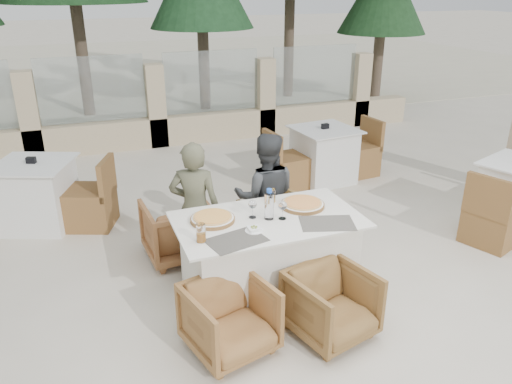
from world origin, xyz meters
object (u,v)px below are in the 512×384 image
object	(u,v)px
pizza_right	(303,204)
water_bottle	(269,204)
diner_left	(195,209)
pizza_left	(213,218)
wine_glass_centre	(252,208)
armchair_near_left	(230,319)
wine_glass_near	(283,209)
armchair_near_right	(332,304)
dining_table	(268,258)
armchair_far_right	(279,226)
olive_dish	(254,229)
bg_table_b	(324,155)
beer_glass_right	(272,196)
armchair_far_left	(178,230)
beer_glass_left	(201,233)
bg_table_a	(37,195)
diner_right	(266,197)

from	to	relation	value
pizza_right	water_bottle	distance (m)	0.41
diner_left	pizza_left	bearing A→B (deg)	116.24
wine_glass_centre	armchair_near_left	world-z (taller)	wine_glass_centre
wine_glass_near	armchair_near_right	xyz separation A→B (m)	(0.16, -0.64, -0.58)
dining_table	armchair_near_left	distance (m)	0.80
armchair_far_right	olive_dish	bearing A→B (deg)	37.93
water_bottle	bg_table_b	world-z (taller)	water_bottle
wine_glass_centre	armchair_near_right	world-z (taller)	wine_glass_centre
beer_glass_right	armchair_far_left	world-z (taller)	beer_glass_right
olive_dish	armchair_far_left	size ratio (longest dim) A/B	0.17
beer_glass_left	armchair_near_left	xyz separation A→B (m)	(0.10, -0.39, -0.56)
beer_glass_left	wine_glass_centre	bearing A→B (deg)	26.61
beer_glass_right	diner_left	bearing A→B (deg)	152.89
dining_table	armchair_near_left	xyz separation A→B (m)	(-0.54, -0.58, -0.10)
armchair_far_right	bg_table_a	bearing A→B (deg)	-51.17
armchair_near_left	wine_glass_near	bearing A→B (deg)	24.76
diner_right	bg_table_b	distance (m)	2.32
water_bottle	dining_table	bearing A→B (deg)	157.45
wine_glass_near	olive_dish	xyz separation A→B (m)	(-0.31, -0.13, -0.07)
pizza_left	armchair_far_right	xyz separation A→B (m)	(0.86, 0.58, -0.49)
pizza_right	beer_glass_left	distance (m)	1.08
water_bottle	beer_glass_left	size ratio (longest dim) A/B	1.85
armchair_near_left	pizza_right	bearing A→B (deg)	22.85
wine_glass_near	dining_table	bearing A→B (deg)	157.55
bg_table_a	armchair_far_right	bearing A→B (deg)	-12.03
beer_glass_left	diner_right	distance (m)	1.26
pizza_left	armchair_far_right	world-z (taller)	pizza_left
diner_left	bg_table_a	world-z (taller)	diner_left
pizza_left	water_bottle	size ratio (longest dim) A/B	1.37
beer_glass_left	pizza_left	bearing A→B (deg)	60.03
water_bottle	wine_glass_near	size ratio (longest dim) A/B	1.50
wine_glass_centre	diner_right	bearing A→B (deg)	59.27
beer_glass_right	pizza_left	bearing A→B (deg)	-162.59
beer_glass_right	armchair_far_left	xyz separation A→B (m)	(-0.77, 0.66, -0.53)
pizza_right	dining_table	bearing A→B (deg)	-161.86
armchair_near_left	armchair_near_right	size ratio (longest dim) A/B	1.00
water_bottle	armchair_near_right	size ratio (longest dim) A/B	0.45
beer_glass_left	diner_right	world-z (taller)	diner_right
dining_table	water_bottle	distance (m)	0.52
wine_glass_near	diner_left	world-z (taller)	diner_left
pizza_right	olive_dish	xyz separation A→B (m)	(-0.58, -0.30, -0.00)
armchair_far_left	diner_right	xyz separation A→B (m)	(0.85, -0.29, 0.36)
water_bottle	bg_table_a	size ratio (longest dim) A/B	0.17
beer_glass_left	armchair_far_right	size ratio (longest dim) A/B	0.23
water_bottle	diner_right	bearing A→B (deg)	70.66
dining_table	bg_table_b	size ratio (longest dim) A/B	0.98
armchair_near_left	armchair_near_right	world-z (taller)	armchair_near_left
pizza_right	armchair_near_right	xyz separation A→B (m)	(-0.11, -0.82, -0.51)
dining_table	diner_right	distance (m)	0.78
pizza_left	wine_glass_centre	world-z (taller)	wine_glass_centre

